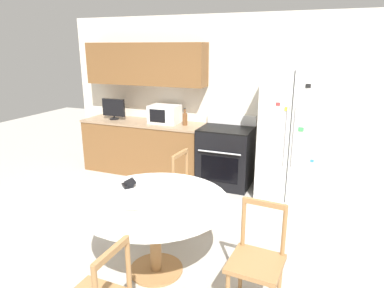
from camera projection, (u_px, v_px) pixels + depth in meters
The scene contains 14 objects.
ground_plane at pixel (134, 258), 3.56m from camera, with size 14.00×14.00×0.00m, color #B2ADA3.
back_wall at pixel (196, 89), 5.58m from camera, with size 5.20×0.44×2.60m.
kitchen_counter at pixel (144, 147), 5.89m from camera, with size 2.12×0.64×0.90m.
refrigerator at pixel (293, 134), 4.82m from camera, with size 0.87×0.75×1.87m.
oven_range at pixel (226, 156), 5.34m from camera, with size 0.79×0.68×1.08m.
microwave at pixel (165, 114), 5.62m from camera, with size 0.47×0.37×0.30m.
countertop_tv at pixel (114, 108), 5.88m from camera, with size 0.42×0.16×0.36m.
counter_bottle at pixel (185, 119), 5.47m from camera, with size 0.08×0.08×0.28m.
dining_table at pixel (154, 211), 3.19m from camera, with size 1.39×1.39×0.76m.
dining_chair_far at pixel (192, 191), 4.15m from camera, with size 0.45×0.45×0.90m.
dining_chair_right at pixel (257, 261), 2.79m from camera, with size 0.45×0.45×0.90m.
candle_glass at pixel (187, 187), 3.33m from camera, with size 0.09×0.09×0.09m.
folded_napkin at pixel (130, 207), 2.94m from camera, with size 0.17×0.10×0.05m.
wallet at pixel (129, 184), 3.44m from camera, with size 0.17×0.17×0.07m.
Camera 1 is at (1.71, -2.65, 2.12)m, focal length 32.00 mm.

